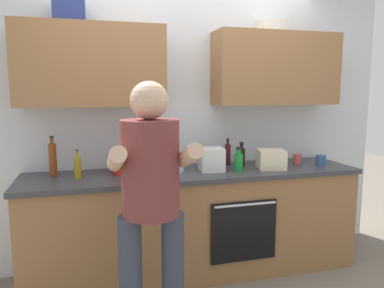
{
  "coord_description": "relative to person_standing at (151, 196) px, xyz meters",
  "views": [
    {
      "loc": [
        -0.85,
        -2.94,
        1.58
      ],
      "look_at": [
        -0.06,
        -0.1,
        1.15
      ],
      "focal_mm": 34.49,
      "sensor_mm": 36.0,
      "label": 1
    }
  ],
  "objects": [
    {
      "name": "grocery_bag_rice",
      "position": [
        1.19,
        0.78,
        0.02
      ],
      "size": [
        0.27,
        0.26,
        0.17
      ],
      "primitive_type": "cube",
      "rotation": [
        0.0,
        0.0,
        -0.24
      ],
      "color": "beige",
      "rests_on": "counter"
    },
    {
      "name": "bottle_soda",
      "position": [
        0.88,
        0.77,
        0.02
      ],
      "size": [
        0.08,
        0.08,
        0.21
      ],
      "color": "#198C33",
      "rests_on": "counter"
    },
    {
      "name": "mixing_bowl",
      "position": [
        0.3,
        0.91,
        -0.03
      ],
      "size": [
        0.26,
        0.26,
        0.08
      ],
      "primitive_type": "cylinder",
      "color": "silver",
      "rests_on": "counter"
    },
    {
      "name": "bottle_oil",
      "position": [
        -0.43,
        0.86,
        0.02
      ],
      "size": [
        0.05,
        0.05,
        0.22
      ],
      "color": "olive",
      "rests_on": "counter"
    },
    {
      "name": "back_wall_unit",
      "position": [
        0.52,
        1.13,
        0.53
      ],
      "size": [
        4.0,
        0.38,
        2.5
      ],
      "color": "silver",
      "rests_on": "ground"
    },
    {
      "name": "counter",
      "position": [
        0.52,
        0.85,
        -0.51
      ],
      "size": [
        2.84,
        0.67,
        0.9
      ],
      "color": "olive",
      "rests_on": "ground"
    },
    {
      "name": "bottle_hotsauce",
      "position": [
        0.04,
        0.75,
        0.06
      ],
      "size": [
        0.08,
        0.08,
        0.31
      ],
      "color": "red",
      "rests_on": "counter"
    },
    {
      "name": "bottle_soy",
      "position": [
        0.98,
        0.95,
        0.03
      ],
      "size": [
        0.07,
        0.07,
        0.22
      ],
      "color": "black",
      "rests_on": "counter"
    },
    {
      "name": "grocery_bag_produce",
      "position": [
        0.66,
        0.84,
        0.03
      ],
      "size": [
        0.21,
        0.21,
        0.2
      ],
      "primitive_type": "cube",
      "rotation": [
        0.0,
        0.0,
        -0.08
      ],
      "color": "silver",
      "rests_on": "counter"
    },
    {
      "name": "bottle_vinegar",
      "position": [
        -0.63,
        1.01,
        0.07
      ],
      "size": [
        0.06,
        0.06,
        0.32
      ],
      "color": "brown",
      "rests_on": "counter"
    },
    {
      "name": "bottle_wine",
      "position": [
        0.88,
        1.03,
        0.04
      ],
      "size": [
        0.05,
        0.05,
        0.25
      ],
      "color": "#471419",
      "rests_on": "counter"
    },
    {
      "name": "grocery_bag_crisps",
      "position": [
        -0.03,
        0.95,
        0.03
      ],
      "size": [
        0.28,
        0.21,
        0.19
      ],
      "primitive_type": "cube",
      "rotation": [
        0.0,
        0.0,
        0.23
      ],
      "color": "red",
      "rests_on": "counter"
    },
    {
      "name": "ground_plane",
      "position": [
        0.52,
        0.85,
        -0.96
      ],
      "size": [
        12.0,
        12.0,
        0.0
      ],
      "primitive_type": "plane",
      "color": "#756B5B"
    },
    {
      "name": "cup_tea",
      "position": [
        1.72,
        0.82,
        -0.02
      ],
      "size": [
        0.09,
        0.09,
        0.09
      ],
      "primitive_type": "cylinder",
      "color": "#33598C",
      "rests_on": "counter"
    },
    {
      "name": "cup_ceramic",
      "position": [
        1.55,
        0.94,
        -0.02
      ],
      "size": [
        0.09,
        0.09,
        0.09
      ],
      "primitive_type": "cylinder",
      "color": "#BF4C47",
      "rests_on": "counter"
    },
    {
      "name": "person_standing",
      "position": [
        0.0,
        0.0,
        0.0
      ],
      "size": [
        0.49,
        0.45,
        1.63
      ],
      "color": "#383D4C",
      "rests_on": "ground"
    }
  ]
}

